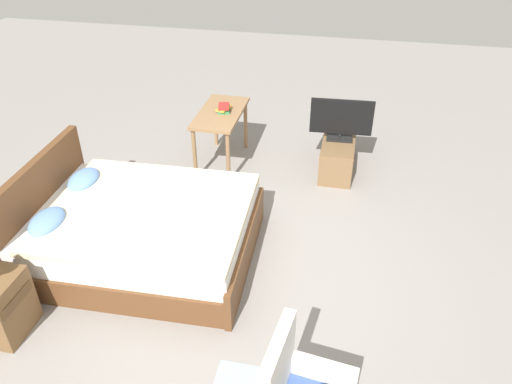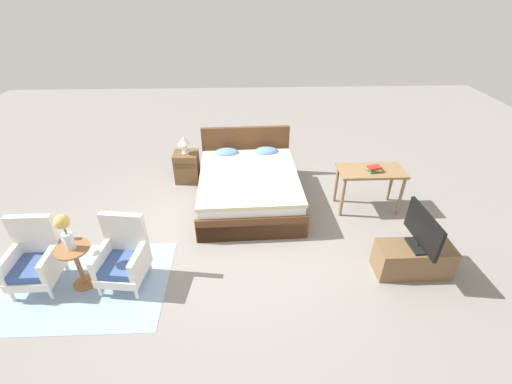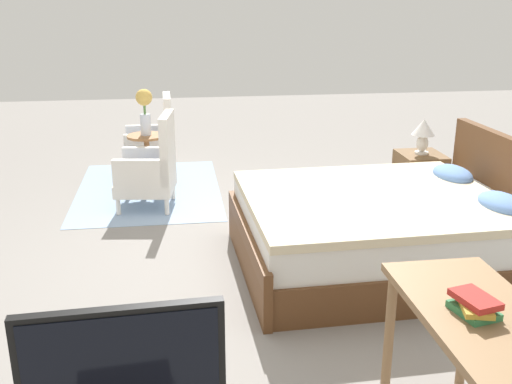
{
  "view_description": "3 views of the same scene",
  "coord_description": "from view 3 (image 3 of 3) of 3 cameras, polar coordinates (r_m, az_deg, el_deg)",
  "views": [
    {
      "loc": [
        -3.49,
        -0.95,
        3.31
      ],
      "look_at": [
        0.35,
        -0.15,
        0.71
      ],
      "focal_mm": 35.0,
      "sensor_mm": 36.0,
      "label": 1
    },
    {
      "loc": [
        -0.01,
        -4.04,
        3.36
      ],
      "look_at": [
        0.16,
        0.27,
        0.6
      ],
      "focal_mm": 24.0,
      "sensor_mm": 36.0,
      "label": 2
    },
    {
      "loc": [
        4.11,
        -0.61,
        2.01
      ],
      "look_at": [
        0.05,
        -0.04,
        0.64
      ],
      "focal_mm": 42.0,
      "sensor_mm": 36.0,
      "label": 3
    }
  ],
  "objects": [
    {
      "name": "ground_plane",
      "position": [
        4.62,
        0.38,
        -7.37
      ],
      "size": [
        16.0,
        16.0,
        0.0
      ],
      "primitive_type": "plane",
      "color": "gray"
    },
    {
      "name": "floor_rug",
      "position": [
        6.52,
        -10.18,
        0.22
      ],
      "size": [
        2.1,
        1.5,
        0.01
      ],
      "color": "#8EA8C6",
      "rests_on": "ground_plane"
    },
    {
      "name": "bed",
      "position": [
        4.68,
        12.32,
        -3.49
      ],
      "size": [
        1.72,
        2.17,
        0.96
      ],
      "color": "brown",
      "rests_on": "ground_plane"
    },
    {
      "name": "armchair_by_window_left",
      "position": [
        6.93,
        -9.73,
        4.59
      ],
      "size": [
        0.55,
        0.55,
        0.92
      ],
      "color": "white",
      "rests_on": "floor_rug"
    },
    {
      "name": "armchair_by_window_right",
      "position": [
        5.88,
        -9.97,
        2.1
      ],
      "size": [
        0.61,
        0.61,
        0.92
      ],
      "color": "white",
      "rests_on": "floor_rug"
    },
    {
      "name": "side_table",
      "position": [
        6.41,
        -10.3,
        3.41
      ],
      "size": [
        0.4,
        0.4,
        0.61
      ],
      "color": "#936038",
      "rests_on": "ground_plane"
    },
    {
      "name": "flower_vase",
      "position": [
        6.3,
        -10.57,
        7.97
      ],
      "size": [
        0.17,
        0.17,
        0.48
      ],
      "color": "silver",
      "rests_on": "side_table"
    },
    {
      "name": "nightstand",
      "position": [
        5.95,
        15.24,
        0.91
      ],
      "size": [
        0.44,
        0.41,
        0.57
      ],
      "color": "brown",
      "rests_on": "ground_plane"
    },
    {
      "name": "table_lamp",
      "position": [
        5.83,
        15.66,
        5.58
      ],
      "size": [
        0.22,
        0.22,
        0.33
      ],
      "color": "silver",
      "rests_on": "nightstand"
    },
    {
      "name": "tv_flatscreen",
      "position": [
        2.36,
        -12.55,
        -16.08
      ],
      "size": [
        0.22,
        0.76,
        0.52
      ],
      "color": "black",
      "rests_on": "tv_stand"
    },
    {
      "name": "vanity_desk",
      "position": [
        2.82,
        20.42,
        -12.5
      ],
      "size": [
        1.04,
        0.52,
        0.73
      ],
      "color": "#8E6B47",
      "rests_on": "ground_plane"
    },
    {
      "name": "book_stack",
      "position": [
        2.71,
        20.09,
        -10.07
      ],
      "size": [
        0.24,
        0.18,
        0.08
      ],
      "color": "#337A47",
      "rests_on": "vanity_desk"
    }
  ]
}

